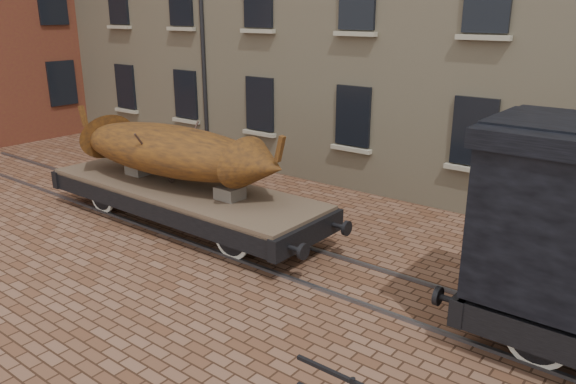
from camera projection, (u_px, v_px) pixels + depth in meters
The scene contains 4 objects.
ground at pixel (325, 271), 11.40m from camera, with size 90.00×90.00×0.00m, color brown.
rail_track at pixel (325, 270), 11.39m from camera, with size 30.00×1.52×0.06m.
flatcar_wagon at pixel (182, 194), 13.64m from camera, with size 8.58×2.33×1.29m.
iron_boat at pixel (170, 150), 13.53m from camera, with size 6.81×2.17×1.62m.
Camera 1 is at (5.81, -8.59, 5.05)m, focal length 35.00 mm.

